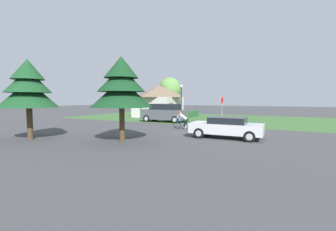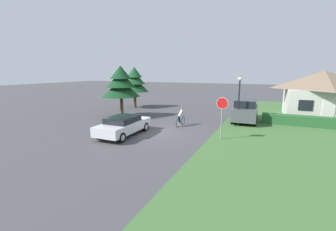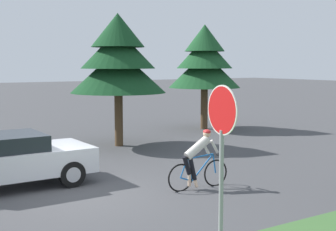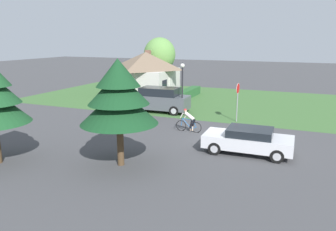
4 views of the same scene
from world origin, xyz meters
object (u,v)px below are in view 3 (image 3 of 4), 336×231
at_px(cyclist, 198,160).
at_px(conifer_tall_far, 205,61).
at_px(sedan_left_lane, 0,160).
at_px(stop_sign, 222,138).
at_px(conifer_tall_near, 118,59).

xyz_separation_m(cyclist, conifer_tall_far, (-8.53, 6.55, 2.49)).
xyz_separation_m(sedan_left_lane, conifer_tall_far, (-5.91, 10.65, 2.50)).
bearing_deg(conifer_tall_far, stop_sign, -35.75).
xyz_separation_m(sedan_left_lane, stop_sign, (6.34, 1.83, 1.25)).
bearing_deg(sedan_left_lane, cyclist, -33.66).
bearing_deg(sedan_left_lane, stop_sign, -74.99).
relative_size(cyclist, conifer_tall_far, 0.35).
bearing_deg(cyclist, conifer_tall_near, 83.52).
distance_m(sedan_left_lane, conifer_tall_near, 6.95).
xyz_separation_m(sedan_left_lane, conifer_tall_near, (-3.88, 5.17, 2.53)).
bearing_deg(sedan_left_lane, conifer_tall_far, 27.95).
relative_size(cyclist, stop_sign, 0.63).
bearing_deg(conifer_tall_far, conifer_tall_near, -69.72).
height_order(sedan_left_lane, stop_sign, stop_sign).
bearing_deg(conifer_tall_near, cyclist, -9.31).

